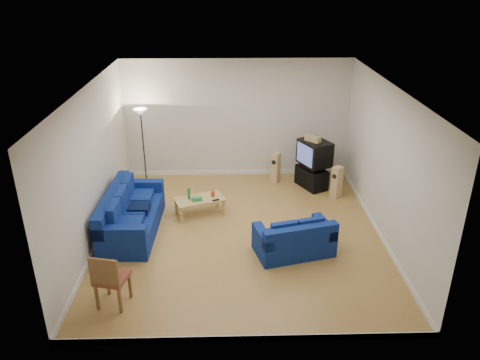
{
  "coord_description": "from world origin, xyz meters",
  "views": [
    {
      "loc": [
        -0.25,
        -8.79,
        5.25
      ],
      "look_at": [
        0.0,
        0.4,
        1.1
      ],
      "focal_mm": 35.0,
      "sensor_mm": 36.0,
      "label": 1
    }
  ],
  "objects_px": {
    "sofa_three_seat": "(129,217)",
    "tv_stand": "(312,177)",
    "television": "(314,153)",
    "sofa_loveseat": "(295,241)",
    "coffee_table": "(200,201)"
  },
  "relations": [
    {
      "from": "coffee_table",
      "to": "television",
      "type": "bearing_deg",
      "value": 26.71
    },
    {
      "from": "sofa_loveseat",
      "to": "coffee_table",
      "type": "height_order",
      "value": "sofa_loveseat"
    },
    {
      "from": "sofa_loveseat",
      "to": "coffee_table",
      "type": "xyz_separation_m",
      "value": [
        -1.99,
        1.72,
        0.07
      ]
    },
    {
      "from": "coffee_table",
      "to": "television",
      "type": "relative_size",
      "value": 1.24
    },
    {
      "from": "sofa_three_seat",
      "to": "tv_stand",
      "type": "relative_size",
      "value": 2.81
    },
    {
      "from": "tv_stand",
      "to": "television",
      "type": "height_order",
      "value": "television"
    },
    {
      "from": "sofa_three_seat",
      "to": "tv_stand",
      "type": "xyz_separation_m",
      "value": [
        4.34,
        2.18,
        -0.08
      ]
    },
    {
      "from": "television",
      "to": "sofa_loveseat",
      "type": "bearing_deg",
      "value": -41.23
    },
    {
      "from": "sofa_three_seat",
      "to": "sofa_loveseat",
      "type": "distance_m",
      "value": 3.61
    },
    {
      "from": "sofa_three_seat",
      "to": "television",
      "type": "relative_size",
      "value": 2.45
    },
    {
      "from": "tv_stand",
      "to": "television",
      "type": "relative_size",
      "value": 0.87
    },
    {
      "from": "coffee_table",
      "to": "sofa_three_seat",
      "type": "bearing_deg",
      "value": -153.82
    },
    {
      "from": "sofa_three_seat",
      "to": "television",
      "type": "height_order",
      "value": "television"
    },
    {
      "from": "sofa_three_seat",
      "to": "television",
      "type": "distance_m",
      "value": 4.93
    },
    {
      "from": "sofa_loveseat",
      "to": "tv_stand",
      "type": "xyz_separation_m",
      "value": [
        0.87,
        3.17,
        -0.02
      ]
    }
  ]
}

